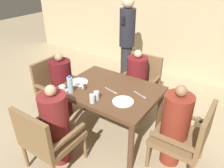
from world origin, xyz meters
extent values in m
plane|color=tan|center=(0.00, 0.00, 0.00)|extent=(16.00, 16.00, 0.00)
cube|color=#C6B289|center=(0.00, 2.38, 1.40)|extent=(8.00, 0.06, 2.80)
cube|color=brown|center=(0.00, 0.00, 0.72)|extent=(1.24, 0.93, 0.05)
cylinder|color=brown|center=(-0.56, -0.41, 0.35)|extent=(0.07, 0.07, 0.70)
cylinder|color=brown|center=(0.56, -0.41, 0.35)|extent=(0.07, 0.07, 0.70)
cylinder|color=brown|center=(-0.56, 0.41, 0.35)|extent=(0.07, 0.07, 0.70)
cylinder|color=brown|center=(0.56, 0.41, 0.35)|extent=(0.07, 0.07, 0.70)
cube|color=brown|center=(-0.96, 0.00, 0.39)|extent=(0.56, 0.56, 0.07)
cube|color=brown|center=(-1.22, 0.00, 0.65)|extent=(0.05, 0.56, 0.45)
cube|color=brown|center=(-0.96, 0.26, 0.55)|extent=(0.50, 0.04, 0.04)
cube|color=brown|center=(-0.96, -0.26, 0.55)|extent=(0.50, 0.04, 0.04)
cylinder|color=brown|center=(-0.71, 0.25, 0.18)|extent=(0.04, 0.04, 0.36)
cylinder|color=brown|center=(-0.71, -0.25, 0.18)|extent=(0.04, 0.04, 0.36)
cylinder|color=brown|center=(-1.21, 0.25, 0.18)|extent=(0.04, 0.04, 0.36)
cylinder|color=brown|center=(-1.21, -0.25, 0.18)|extent=(0.04, 0.04, 0.36)
cylinder|color=#5B1419|center=(-0.90, 0.00, 0.21)|extent=(0.24, 0.24, 0.43)
cylinder|color=#5B1419|center=(-0.90, 0.00, 0.68)|extent=(0.32, 0.32, 0.50)
sphere|color=tan|center=(-0.90, 0.00, 0.98)|extent=(0.12, 0.12, 0.12)
cube|color=brown|center=(0.00, 0.81, 0.39)|extent=(0.56, 0.56, 0.07)
cube|color=brown|center=(0.00, 1.06, 0.65)|extent=(0.56, 0.05, 0.45)
cube|color=brown|center=(0.26, 0.81, 0.55)|extent=(0.04, 0.50, 0.04)
cube|color=brown|center=(-0.26, 0.81, 0.55)|extent=(0.04, 0.50, 0.04)
cylinder|color=brown|center=(0.25, 0.56, 0.18)|extent=(0.04, 0.04, 0.36)
cylinder|color=brown|center=(-0.25, 0.56, 0.18)|extent=(0.04, 0.04, 0.36)
cylinder|color=brown|center=(0.25, 1.05, 0.18)|extent=(0.04, 0.04, 0.36)
cylinder|color=brown|center=(-0.25, 1.05, 0.18)|extent=(0.04, 0.04, 0.36)
cylinder|color=maroon|center=(0.00, 0.75, 0.21)|extent=(0.24, 0.24, 0.43)
cylinder|color=maroon|center=(0.00, 0.75, 0.68)|extent=(0.32, 0.32, 0.50)
sphere|color=beige|center=(0.00, 0.75, 0.99)|extent=(0.12, 0.12, 0.12)
cube|color=brown|center=(0.96, 0.00, 0.39)|extent=(0.56, 0.56, 0.07)
cube|color=brown|center=(1.22, 0.00, 0.65)|extent=(0.05, 0.56, 0.45)
cube|color=brown|center=(0.96, -0.26, 0.55)|extent=(0.50, 0.04, 0.04)
cube|color=brown|center=(0.96, 0.26, 0.55)|extent=(0.50, 0.04, 0.04)
cylinder|color=brown|center=(0.71, -0.25, 0.18)|extent=(0.04, 0.04, 0.36)
cylinder|color=brown|center=(0.71, 0.25, 0.18)|extent=(0.04, 0.04, 0.36)
cylinder|color=brown|center=(1.21, 0.25, 0.18)|extent=(0.04, 0.04, 0.36)
cylinder|color=maroon|center=(0.90, 0.00, 0.21)|extent=(0.24, 0.24, 0.43)
cylinder|color=maroon|center=(0.90, 0.00, 0.69)|extent=(0.32, 0.32, 0.52)
sphere|color=#997051|center=(0.90, 0.00, 1.01)|extent=(0.12, 0.12, 0.12)
cube|color=brown|center=(-0.25, -0.81, 0.39)|extent=(0.56, 0.56, 0.07)
cube|color=brown|center=(-0.25, -1.06, 0.65)|extent=(0.56, 0.05, 0.45)
cube|color=brown|center=(-0.51, -0.81, 0.55)|extent=(0.04, 0.50, 0.04)
cube|color=brown|center=(0.01, -0.81, 0.55)|extent=(0.04, 0.50, 0.04)
cylinder|color=brown|center=(-0.50, -0.56, 0.18)|extent=(0.04, 0.04, 0.36)
cylinder|color=brown|center=(0.00, -0.56, 0.18)|extent=(0.04, 0.04, 0.36)
cylinder|color=brown|center=(-0.50, -1.05, 0.18)|extent=(0.04, 0.04, 0.36)
cylinder|color=maroon|center=(-0.25, -0.75, 0.21)|extent=(0.24, 0.24, 0.43)
cylinder|color=maroon|center=(-0.25, -0.75, 0.69)|extent=(0.32, 0.32, 0.52)
sphere|color=tan|center=(-0.25, -0.75, 1.01)|extent=(0.12, 0.12, 0.12)
cylinder|color=#2D2D33|center=(-0.60, 1.45, 0.40)|extent=(0.22, 0.22, 0.80)
cylinder|color=#23232D|center=(-0.60, 1.45, 1.14)|extent=(0.29, 0.29, 0.68)
sphere|color=beige|center=(-0.60, 1.45, 1.59)|extent=(0.22, 0.22, 0.22)
cube|color=black|center=(-0.60, 1.28, 1.31)|extent=(0.07, 0.01, 0.14)
cylinder|color=white|center=(0.30, -0.17, 0.75)|extent=(0.25, 0.25, 0.01)
cylinder|color=white|center=(-0.45, -0.10, 0.75)|extent=(0.25, 0.25, 0.01)
cylinder|color=white|center=(-0.48, -0.37, 0.75)|extent=(0.14, 0.14, 0.01)
cylinder|color=white|center=(-0.48, -0.37, 0.78)|extent=(0.08, 0.08, 0.06)
cylinder|color=#A3C6DB|center=(-0.37, -0.34, 0.85)|extent=(0.07, 0.07, 0.21)
cylinder|color=#3359B2|center=(-0.37, -0.34, 0.96)|extent=(0.04, 0.04, 0.02)
cylinder|color=silver|center=(0.01, -0.38, 0.80)|extent=(0.06, 0.06, 0.11)
cylinder|color=silver|center=(0.01, -0.30, 0.80)|extent=(0.06, 0.06, 0.11)
cylinder|color=white|center=(-0.30, -0.19, 0.79)|extent=(0.03, 0.03, 0.08)
cylinder|color=#4C3D2D|center=(-0.26, -0.19, 0.78)|extent=(0.03, 0.03, 0.08)
cube|color=silver|center=(0.38, 0.09, 0.75)|extent=(0.18, 0.07, 0.00)
cube|color=silver|center=(0.47, 0.06, 0.75)|extent=(0.04, 0.03, 0.00)
cube|color=silver|center=(0.02, -0.03, 0.75)|extent=(0.18, 0.05, 0.00)
cube|color=silver|center=(0.11, -0.05, 0.75)|extent=(0.06, 0.03, 0.00)
camera|label=1|loc=(1.38, -2.02, 2.17)|focal=35.00mm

